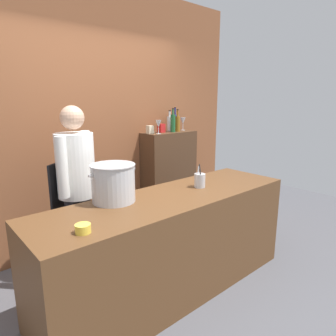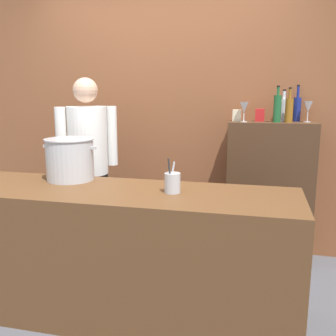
# 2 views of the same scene
# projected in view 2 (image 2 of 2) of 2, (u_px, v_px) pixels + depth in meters

# --- Properties ---
(ground_plane) EXTENTS (8.00, 8.00, 0.00)m
(ground_plane) POSITION_uv_depth(u_px,v_px,m) (120.00, 312.00, 2.75)
(ground_plane) COLOR #4C4C51
(brick_back_panel) EXTENTS (4.40, 0.10, 3.00)m
(brick_back_panel) POSITION_uv_depth(u_px,v_px,m) (166.00, 96.00, 3.79)
(brick_back_panel) COLOR brown
(brick_back_panel) RESTS_ON ground_plane
(prep_counter) EXTENTS (2.43, 0.70, 0.90)m
(prep_counter) POSITION_uv_depth(u_px,v_px,m) (118.00, 253.00, 2.66)
(prep_counter) COLOR brown
(prep_counter) RESTS_ON ground_plane
(bar_cabinet) EXTENTS (0.76, 0.32, 1.28)m
(bar_cabinet) POSITION_uv_depth(u_px,v_px,m) (269.00, 192.00, 3.52)
(bar_cabinet) COLOR #472D1C
(bar_cabinet) RESTS_ON ground_plane
(chef) EXTENTS (0.45, 0.42, 1.66)m
(chef) POSITION_uv_depth(u_px,v_px,m) (88.00, 159.00, 3.35)
(chef) COLOR black
(chef) RESTS_ON ground_plane
(stockpot_large) EXTENTS (0.42, 0.36, 0.31)m
(stockpot_large) POSITION_uv_depth(u_px,v_px,m) (70.00, 159.00, 2.84)
(stockpot_large) COLOR #B7BABF
(stockpot_large) RESTS_ON prep_counter
(utensil_crock) EXTENTS (0.10, 0.10, 0.23)m
(utensil_crock) POSITION_uv_depth(u_px,v_px,m) (172.00, 183.00, 2.49)
(utensil_crock) COLOR #B7BABF
(utensil_crock) RESTS_ON prep_counter
(wine_bottle_amber) EXTENTS (0.07, 0.07, 0.30)m
(wine_bottle_amber) POSITION_uv_depth(u_px,v_px,m) (289.00, 110.00, 3.32)
(wine_bottle_amber) COLOR #8C5919
(wine_bottle_amber) RESTS_ON bar_cabinet
(wine_bottle_cobalt) EXTENTS (0.07, 0.07, 0.32)m
(wine_bottle_cobalt) POSITION_uv_depth(u_px,v_px,m) (297.00, 108.00, 3.43)
(wine_bottle_cobalt) COLOR navy
(wine_bottle_cobalt) RESTS_ON bar_cabinet
(wine_bottle_green) EXTENTS (0.07, 0.07, 0.31)m
(wine_bottle_green) POSITION_uv_depth(u_px,v_px,m) (277.00, 108.00, 3.32)
(wine_bottle_green) COLOR #1E592D
(wine_bottle_green) RESTS_ON bar_cabinet
(wine_bottle_clear) EXTENTS (0.07, 0.07, 0.28)m
(wine_bottle_clear) POSITION_uv_depth(u_px,v_px,m) (283.00, 109.00, 3.44)
(wine_bottle_clear) COLOR silver
(wine_bottle_clear) RESTS_ON bar_cabinet
(wine_glass_tall) EXTENTS (0.08, 0.08, 0.17)m
(wine_glass_tall) POSITION_uv_depth(u_px,v_px,m) (244.00, 108.00, 3.35)
(wine_glass_tall) COLOR silver
(wine_glass_tall) RESTS_ON bar_cabinet
(wine_glass_wide) EXTENTS (0.07, 0.07, 0.18)m
(wine_glass_wide) POSITION_uv_depth(u_px,v_px,m) (308.00, 107.00, 3.33)
(wine_glass_wide) COLOR silver
(wine_glass_wide) RESTS_ON bar_cabinet
(spice_tin_cream) EXTENTS (0.07, 0.07, 0.10)m
(spice_tin_cream) POSITION_uv_depth(u_px,v_px,m) (237.00, 115.00, 3.47)
(spice_tin_cream) COLOR beige
(spice_tin_cream) RESTS_ON bar_cabinet
(spice_tin_red) EXTENTS (0.08, 0.08, 0.11)m
(spice_tin_red) POSITION_uv_depth(u_px,v_px,m) (260.00, 115.00, 3.43)
(spice_tin_red) COLOR red
(spice_tin_red) RESTS_ON bar_cabinet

